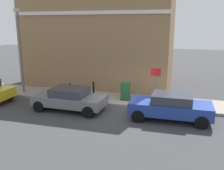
{
  "coord_description": "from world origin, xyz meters",
  "views": [
    {
      "loc": [
        -13.05,
        -2.97,
        4.81
      ],
      "look_at": [
        1.14,
        1.2,
        1.2
      ],
      "focal_mm": 39.56,
      "sensor_mm": 36.0,
      "label": 1
    }
  ],
  "objects_px": {
    "bollard_near_cabinet": "(94,89)",
    "bollard_far_kerb": "(70,91)",
    "car_grey": "(70,98)",
    "street_sign": "(155,81)",
    "utility_cabinet": "(125,92)",
    "car_blue": "(170,106)",
    "lamppost": "(20,48)"
  },
  "relations": [
    {
      "from": "car_blue",
      "to": "street_sign",
      "type": "bearing_deg",
      "value": -56.61
    },
    {
      "from": "bollard_far_kerb",
      "to": "car_blue",
      "type": "bearing_deg",
      "value": -103.03
    },
    {
      "from": "street_sign",
      "to": "lamppost",
      "type": "xyz_separation_m",
      "value": [
        0.64,
        9.34,
        1.64
      ]
    },
    {
      "from": "car_grey",
      "to": "bollard_far_kerb",
      "type": "xyz_separation_m",
      "value": [
        1.59,
        0.74,
        0.01
      ]
    },
    {
      "from": "car_grey",
      "to": "bollard_near_cabinet",
      "type": "bearing_deg",
      "value": -101.07
    },
    {
      "from": "bollard_far_kerb",
      "to": "street_sign",
      "type": "distance_m",
      "value": 5.49
    },
    {
      "from": "car_grey",
      "to": "utility_cabinet",
      "type": "height_order",
      "value": "car_grey"
    },
    {
      "from": "car_blue",
      "to": "utility_cabinet",
      "type": "bearing_deg",
      "value": -38.28
    },
    {
      "from": "bollard_far_kerb",
      "to": "street_sign",
      "type": "bearing_deg",
      "value": -90.03
    },
    {
      "from": "bollard_near_cabinet",
      "to": "street_sign",
      "type": "xyz_separation_m",
      "value": [
        -0.89,
        -4.13,
        0.96
      ]
    },
    {
      "from": "bollard_far_kerb",
      "to": "street_sign",
      "type": "height_order",
      "value": "street_sign"
    },
    {
      "from": "lamppost",
      "to": "bollard_near_cabinet",
      "type": "bearing_deg",
      "value": -87.22
    },
    {
      "from": "utility_cabinet",
      "to": "bollard_near_cabinet",
      "type": "xyz_separation_m",
      "value": [
        0.1,
        2.2,
        0.02
      ]
    },
    {
      "from": "utility_cabinet",
      "to": "car_grey",
      "type": "bearing_deg",
      "value": 130.95
    },
    {
      "from": "bollard_near_cabinet",
      "to": "bollard_far_kerb",
      "type": "height_order",
      "value": "same"
    },
    {
      "from": "bollard_near_cabinet",
      "to": "car_grey",
      "type": "bearing_deg",
      "value": 167.68
    },
    {
      "from": "bollard_near_cabinet",
      "to": "bollard_far_kerb",
      "type": "distance_m",
      "value": 1.55
    },
    {
      "from": "car_blue",
      "to": "bollard_near_cabinet",
      "type": "distance_m",
      "value": 5.65
    },
    {
      "from": "car_grey",
      "to": "bollard_near_cabinet",
      "type": "height_order",
      "value": "car_grey"
    },
    {
      "from": "utility_cabinet",
      "to": "car_blue",
      "type": "bearing_deg",
      "value": -127.76
    },
    {
      "from": "utility_cabinet",
      "to": "bollard_near_cabinet",
      "type": "height_order",
      "value": "utility_cabinet"
    },
    {
      "from": "utility_cabinet",
      "to": "bollard_far_kerb",
      "type": "relative_size",
      "value": 1.11
    },
    {
      "from": "car_grey",
      "to": "car_blue",
      "type": "bearing_deg",
      "value": -177.7
    },
    {
      "from": "car_grey",
      "to": "street_sign",
      "type": "distance_m",
      "value": 5.03
    },
    {
      "from": "utility_cabinet",
      "to": "street_sign",
      "type": "bearing_deg",
      "value": -112.22
    },
    {
      "from": "street_sign",
      "to": "car_grey",
      "type": "bearing_deg",
      "value": 108.72
    },
    {
      "from": "bollard_near_cabinet",
      "to": "lamppost",
      "type": "xyz_separation_m",
      "value": [
        -0.25,
        5.21,
        2.6
      ]
    },
    {
      "from": "car_blue",
      "to": "street_sign",
      "type": "relative_size",
      "value": 1.81
    },
    {
      "from": "bollard_near_cabinet",
      "to": "bollard_far_kerb",
      "type": "xyz_separation_m",
      "value": [
        -0.89,
        1.28,
        0.0
      ]
    },
    {
      "from": "bollard_far_kerb",
      "to": "street_sign",
      "type": "xyz_separation_m",
      "value": [
        -0.0,
        -5.41,
        0.96
      ]
    },
    {
      "from": "street_sign",
      "to": "lamppost",
      "type": "height_order",
      "value": "lamppost"
    },
    {
      "from": "utility_cabinet",
      "to": "bollard_far_kerb",
      "type": "distance_m",
      "value": 3.56
    }
  ]
}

